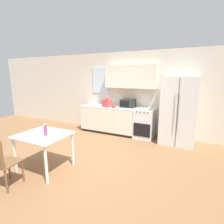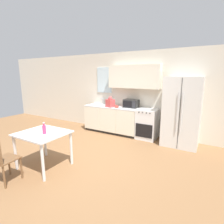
{
  "view_description": "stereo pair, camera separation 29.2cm",
  "coord_description": "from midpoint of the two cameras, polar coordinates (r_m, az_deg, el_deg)",
  "views": [
    {
      "loc": [
        2.17,
        -3.22,
        1.94
      ],
      "look_at": [
        0.31,
        0.58,
        1.05
      ],
      "focal_mm": 28.0,
      "sensor_mm": 36.0,
      "label": 1
    },
    {
      "loc": [
        2.42,
        -3.09,
        1.94
      ],
      "look_at": [
        0.31,
        0.58,
        1.05
      ],
      "focal_mm": 28.0,
      "sensor_mm": 36.0,
      "label": 2
    }
  ],
  "objects": [
    {
      "name": "refrigerator",
      "position": [
        5.22,
        19.49,
        0.32
      ],
      "size": [
        0.95,
        0.78,
        1.91
      ],
      "color": "silver",
      "rests_on": "ground_plane"
    },
    {
      "name": "oven_range",
      "position": [
        5.58,
        9.14,
        -3.65
      ],
      "size": [
        0.59,
        0.64,
        0.92
      ],
      "color": "white",
      "rests_on": "ground_plane"
    },
    {
      "name": "kitchen_sink",
      "position": [
        6.2,
        -6.44,
        2.34
      ],
      "size": [
        0.67,
        0.45,
        0.24
      ],
      "color": "#B7BABC",
      "rests_on": "kitchen_counter"
    },
    {
      "name": "dining_chair_near",
      "position": [
        3.67,
        -34.69,
        -12.84
      ],
      "size": [
        0.44,
        0.44,
        0.93
      ],
      "rotation": [
        0.0,
        0.0,
        0.1
      ],
      "color": "brown",
      "rests_on": "ground_plane"
    },
    {
      "name": "microwave",
      "position": [
        5.76,
        3.78,
        2.86
      ],
      "size": [
        0.46,
        0.34,
        0.26
      ],
      "color": "#282828",
      "rests_on": "kitchen_counter"
    },
    {
      "name": "dining_table",
      "position": [
        3.93,
        -23.39,
        -8.31
      ],
      "size": [
        0.97,
        0.87,
        0.77
      ],
      "color": "white",
      "rests_on": "ground_plane"
    },
    {
      "name": "wall_back",
      "position": [
        5.94,
        3.49,
        7.09
      ],
      "size": [
        12.0,
        0.38,
        2.7
      ],
      "color": "beige",
      "rests_on": "ground_plane"
    },
    {
      "name": "grocery_bag_0",
      "position": [
        5.8,
        -3.05,
        3.11
      ],
      "size": [
        0.3,
        0.28,
        0.35
      ],
      "rotation": [
        0.0,
        0.0,
        -0.29
      ],
      "color": "#D14C4C",
      "rests_on": "kitchen_counter"
    },
    {
      "name": "coffee_mug",
      "position": [
        5.64,
        -0.95,
        1.81
      ],
      "size": [
        0.12,
        0.09,
        0.09
      ],
      "color": "#BF4C3F",
      "rests_on": "kitchen_counter"
    },
    {
      "name": "drink_bottle",
      "position": [
        3.78,
        -23.02,
        -5.64
      ],
      "size": [
        0.07,
        0.07,
        0.24
      ],
      "color": "#DB386B",
      "rests_on": "dining_table"
    },
    {
      "name": "kitchen_counter",
      "position": [
        6.04,
        -2.44,
        -2.33
      ],
      "size": [
        1.94,
        0.66,
        0.91
      ],
      "color": "#333333",
      "rests_on": "ground_plane"
    },
    {
      "name": "ground_plane",
      "position": [
        4.36,
        -9.27,
        -14.72
      ],
      "size": [
        12.0,
        12.0,
        0.0
      ],
      "primitive_type": "plane",
      "color": "olive"
    }
  ]
}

